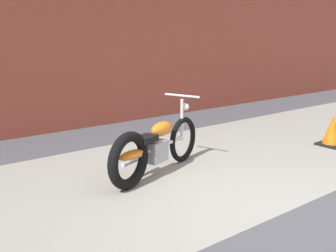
% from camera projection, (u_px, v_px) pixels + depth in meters
% --- Properties ---
extents(ground_plane, '(80.00, 80.00, 0.00)m').
position_uv_depth(ground_plane, '(284.00, 214.00, 4.18)').
color(ground_plane, '#47474C').
extents(sidewalk_slab, '(36.00, 3.50, 0.01)m').
position_uv_depth(sidewalk_slab, '(181.00, 170.00, 5.53)').
color(sidewalk_slab, gray).
rests_on(sidewalk_slab, ground).
extents(brick_building_wall, '(36.00, 0.50, 4.89)m').
position_uv_depth(brick_building_wall, '(70.00, 5.00, 7.64)').
color(brick_building_wall, brown).
rests_on(brick_building_wall, ground).
extents(motorcycle_orange, '(1.93, 0.88, 1.03)m').
position_uv_depth(motorcycle_orange, '(152.00, 148.00, 5.18)').
color(motorcycle_orange, black).
rests_on(motorcycle_orange, ground).
extents(traffic_cone, '(0.40, 0.40, 0.55)m').
position_uv_depth(traffic_cone, '(332.00, 132.00, 6.70)').
color(traffic_cone, orange).
rests_on(traffic_cone, ground).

